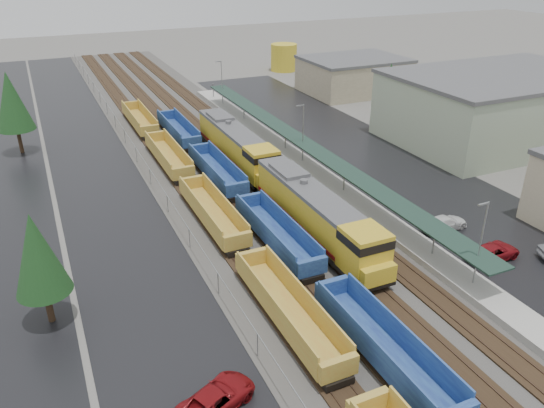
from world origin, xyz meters
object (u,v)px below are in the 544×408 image
at_px(locomotive_lead, 318,215).
at_px(storage_tank, 284,57).
at_px(well_string_blue, 321,281).
at_px(well_string_yellow, 244,254).
at_px(locomotive_trail, 237,146).
at_px(parked_car_east_b, 493,252).
at_px(parked_car_west_c, 216,399).
at_px(parked_car_east_c, 445,223).

xyz_separation_m(locomotive_lead, storage_tank, (30.40, 70.70, 0.30)).
xyz_separation_m(well_string_blue, storage_tank, (34.40, 78.59, 1.70)).
xyz_separation_m(locomotive_lead, well_string_yellow, (-8.00, -1.37, -1.41)).
xyz_separation_m(locomotive_trail, parked_car_east_b, (12.64, -30.56, -1.90)).
height_order(locomotive_trail, storage_tank, storage_tank).
relative_size(well_string_yellow, parked_car_east_b, 19.76).
xyz_separation_m(locomotive_trail, parked_car_west_c, (-15.54, -36.55, -1.87)).
distance_m(well_string_blue, storage_tank, 85.80).
bearing_deg(locomotive_trail, well_string_yellow, -109.68).
xyz_separation_m(well_string_blue, parked_car_west_c, (-11.54, -7.67, -0.47)).
xyz_separation_m(well_string_blue, parked_car_east_c, (16.39, 4.42, -0.50)).
relative_size(locomotive_lead, locomotive_trail, 1.00).
relative_size(well_string_blue, parked_car_west_c, 18.48).
distance_m(parked_car_west_c, parked_car_east_c, 30.43).
bearing_deg(parked_car_west_c, well_string_yellow, -52.87).
height_order(locomotive_trail, parked_car_west_c, locomotive_trail).
distance_m(locomotive_trail, parked_car_west_c, 39.76).
bearing_deg(storage_tank, parked_car_west_c, -118.04).
bearing_deg(well_string_blue, parked_car_west_c, -146.38).
relative_size(well_string_yellow, well_string_blue, 1.03).
height_order(locomotive_lead, storage_tank, storage_tank).
bearing_deg(locomotive_lead, locomotive_trail, 90.00).
xyz_separation_m(locomotive_lead, parked_car_east_c, (12.39, -3.47, -1.90)).
relative_size(well_string_yellow, storage_tank, 17.48).
bearing_deg(well_string_yellow, parked_car_east_c, -5.87).
height_order(parked_car_east_b, parked_car_east_c, parked_car_east_b).
bearing_deg(parked_car_east_c, parked_car_west_c, 109.91).
bearing_deg(well_string_yellow, well_string_blue, -58.44).
distance_m(storage_tank, parked_car_west_c, 97.75).
distance_m(locomotive_trail, well_string_blue, 29.19).
relative_size(locomotive_trail, parked_car_west_c, 4.08).
distance_m(well_string_blue, parked_car_east_c, 16.98).
height_order(locomotive_lead, well_string_blue, locomotive_lead).
height_order(well_string_yellow, parked_car_east_b, well_string_yellow).
bearing_deg(locomotive_trail, parked_car_west_c, -113.03).
bearing_deg(parked_car_east_b, well_string_blue, 80.87).
bearing_deg(parked_car_east_c, locomotive_lead, 70.87).
xyz_separation_m(storage_tank, parked_car_east_b, (-17.76, -80.27, -2.20)).
bearing_deg(parked_car_east_b, well_string_yellow, 64.98).
distance_m(locomotive_lead, parked_car_east_b, 15.97).
height_order(well_string_yellow, parked_car_west_c, well_string_yellow).
distance_m(locomotive_lead, well_string_blue, 8.95).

